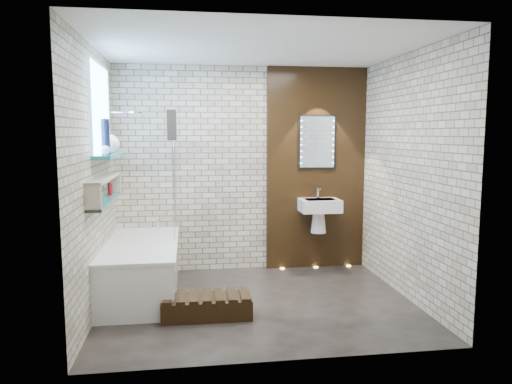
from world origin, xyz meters
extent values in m
plane|color=black|center=(0.00, 0.00, 0.00)|extent=(3.20, 3.20, 0.00)
cube|color=#A0967F|center=(0.00, 1.30, 1.30)|extent=(3.20, 0.04, 2.60)
cube|color=#A0967F|center=(0.00, -1.30, 1.30)|extent=(3.20, 0.04, 2.60)
cube|color=#A0967F|center=(-1.60, 0.00, 1.30)|extent=(0.04, 2.60, 2.60)
cube|color=#A0967F|center=(1.60, 0.00, 1.30)|extent=(0.04, 2.60, 2.60)
plane|color=white|center=(0.00, 0.00, 2.60)|extent=(3.20, 3.20, 0.00)
cube|color=black|center=(0.95, 1.27, 1.30)|extent=(1.30, 0.06, 2.60)
cube|color=#7FADE0|center=(-1.59, 0.35, 2.00)|extent=(0.03, 1.00, 0.90)
cube|color=#217B7A|center=(-1.51, 0.35, 1.53)|extent=(0.18, 1.00, 0.04)
cube|color=#217B7A|center=(-1.53, 0.15, 1.08)|extent=(0.14, 1.30, 0.03)
cube|color=#B2A899|center=(-1.53, 0.15, 1.32)|extent=(0.14, 1.30, 0.03)
cube|color=#B2A899|center=(-1.53, -0.48, 1.20)|extent=(0.14, 0.03, 0.26)
cube|color=#B2A899|center=(-1.53, 0.79, 1.20)|extent=(0.14, 0.03, 0.26)
cube|color=white|center=(-1.23, 0.45, 0.28)|extent=(0.75, 1.70, 0.55)
cube|color=white|center=(-1.23, 0.45, 0.57)|extent=(0.79, 1.74, 0.03)
cylinder|color=silver|center=(-1.08, 1.18, 0.64)|extent=(0.04, 0.04, 0.12)
cube|color=white|center=(-0.87, 0.89, 1.28)|extent=(0.01, 0.78, 1.40)
cube|color=black|center=(-0.87, 0.60, 1.85)|extent=(0.10, 0.25, 0.33)
cylinder|color=silver|center=(-1.30, 0.95, 2.00)|extent=(0.18, 0.18, 0.02)
cube|color=white|center=(0.95, 1.06, 0.85)|extent=(0.50, 0.36, 0.16)
cone|color=white|center=(0.95, 1.11, 0.63)|extent=(0.20, 0.20, 0.28)
cylinder|color=silver|center=(0.95, 1.16, 1.00)|extent=(0.03, 0.03, 0.14)
cube|color=black|center=(0.95, 1.24, 1.65)|extent=(0.50, 0.02, 0.70)
cube|color=silver|center=(0.95, 1.23, 1.65)|extent=(0.45, 0.01, 0.65)
cube|color=black|center=(-0.55, -0.30, 0.10)|extent=(0.86, 0.39, 0.19)
cylinder|color=maroon|center=(-1.53, -0.21, 1.16)|extent=(0.05, 0.05, 0.11)
cylinder|color=maroon|center=(-1.53, 0.47, 1.17)|extent=(0.05, 0.05, 0.13)
sphere|color=white|center=(-1.50, 0.35, 1.65)|extent=(0.20, 0.20, 0.20)
sphere|color=white|center=(-1.50, 0.06, 1.60)|extent=(0.09, 0.09, 0.09)
cylinder|color=#121833|center=(-1.50, 0.12, 1.73)|extent=(0.08, 0.08, 0.35)
cylinder|color=#FFD899|center=(0.50, 1.20, 0.01)|extent=(0.06, 0.06, 0.01)
cylinder|color=#FFD899|center=(0.95, 1.20, 0.01)|extent=(0.06, 0.06, 0.01)
cylinder|color=#FFD899|center=(1.40, 1.20, 0.01)|extent=(0.06, 0.06, 0.01)
camera|label=1|loc=(-0.70, -4.77, 1.76)|focal=33.56mm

